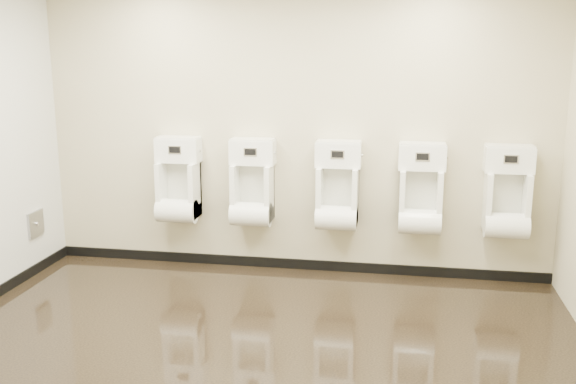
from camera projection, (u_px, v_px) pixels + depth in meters
name	position (u px, v px, depth m)	size (l,w,h in m)	color
ground	(255.00, 344.00, 4.85)	(5.00, 3.50, 0.00)	black
back_wall	(293.00, 131.00, 6.22)	(5.00, 0.02, 2.80)	#C1B997
front_wall	(165.00, 230.00, 2.86)	(5.00, 0.02, 2.80)	#C1B997
skirting_back	(293.00, 264.00, 6.51)	(5.00, 0.02, 0.10)	black
access_panel	(36.00, 224.00, 6.31)	(0.04, 0.25, 0.25)	#9E9EA3
urinal_0	(178.00, 186.00, 6.40)	(0.45, 0.34, 0.83)	white
urinal_1	(252.00, 189.00, 6.27)	(0.45, 0.34, 0.83)	white
urinal_2	(337.00, 192.00, 6.13)	(0.45, 0.34, 0.83)	white
urinal_3	(421.00, 195.00, 6.00)	(0.45, 0.34, 0.83)	white
urinal_4	(507.00, 199.00, 5.87)	(0.45, 0.34, 0.83)	white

